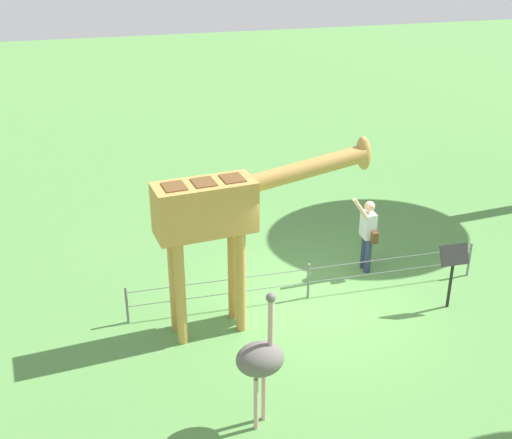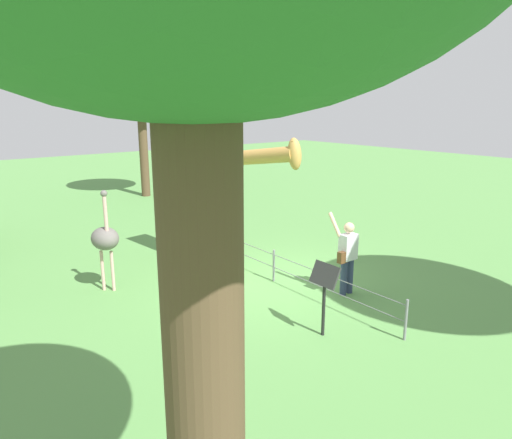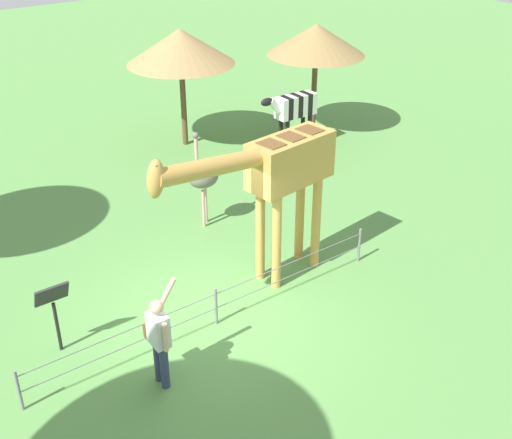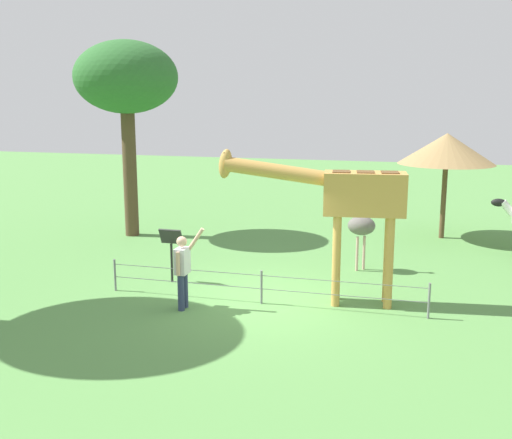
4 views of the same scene
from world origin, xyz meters
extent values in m
plane|color=#568E47|center=(0.00, 0.00, 0.00)|extent=(60.00, 60.00, 0.00)
cylinder|color=#C69347|center=(-1.57, -0.15, 0.99)|extent=(0.18, 0.18, 1.98)
cylinder|color=#C69347|center=(-1.52, -0.58, 0.99)|extent=(0.18, 0.18, 1.98)
cylinder|color=#C69347|center=(-2.66, -0.27, 0.99)|extent=(0.18, 0.18, 1.98)
cylinder|color=#C69347|center=(-2.61, -0.71, 0.99)|extent=(0.18, 0.18, 1.98)
cube|color=#C69347|center=(-2.09, -0.43, 2.43)|extent=(1.77, 0.89, 0.90)
cube|color=brown|center=(-1.59, -0.37, 2.89)|extent=(0.41, 0.48, 0.02)
cube|color=brown|center=(-2.09, -0.43, 2.89)|extent=(0.41, 0.48, 0.02)
cube|color=brown|center=(-2.59, -0.49, 2.89)|extent=(0.41, 0.48, 0.02)
cylinder|color=#C69347|center=(-0.32, -0.22, 2.85)|extent=(2.44, 0.60, 0.63)
ellipsoid|color=#C69347|center=(0.87, -0.08, 3.01)|extent=(0.39, 0.30, 0.67)
cylinder|color=brown|center=(0.87, -0.02, 3.19)|extent=(0.05, 0.05, 0.14)
cylinder|color=brown|center=(0.87, -0.14, 3.19)|extent=(0.05, 0.05, 0.14)
cylinder|color=navy|center=(1.52, 0.79, 0.39)|extent=(0.14, 0.14, 0.78)
cylinder|color=navy|center=(1.52, 0.99, 0.39)|extent=(0.14, 0.14, 0.78)
cube|color=silver|center=(1.52, 0.89, 1.06)|extent=(0.25, 0.36, 0.55)
sphere|color=#D8AD8C|center=(1.52, 0.89, 1.47)|extent=(0.22, 0.22, 0.22)
cylinder|color=#D8AD8C|center=(1.26, 0.74, 1.51)|extent=(0.38, 0.09, 0.50)
cylinder|color=#D8AD8C|center=(1.53, 1.11, 1.05)|extent=(0.08, 0.08, 0.50)
cube|color=brown|center=(1.57, 0.67, 0.88)|extent=(0.12, 0.20, 0.24)
cylinder|color=#CC9E93|center=(-1.74, -2.97, 0.45)|extent=(0.07, 0.07, 0.90)
cylinder|color=#CC9E93|center=(-1.90, -3.13, 0.45)|extent=(0.07, 0.07, 0.90)
ellipsoid|color=#66605B|center=(-1.82, -3.05, 1.18)|extent=(0.70, 0.56, 0.49)
cylinder|color=#CC9E93|center=(-1.67, -3.05, 1.73)|extent=(0.08, 0.08, 0.80)
sphere|color=#66605B|center=(-1.67, -3.05, 2.18)|extent=(0.14, 0.14, 0.14)
cylinder|color=brown|center=(-11.25, 2.28, 1.92)|extent=(0.37, 0.37, 3.84)
ellipsoid|color=#285B28|center=(-11.25, 2.28, 4.81)|extent=(3.25, 3.25, 2.27)
cylinder|color=black|center=(2.50, -0.84, 0.47)|extent=(0.06, 0.06, 0.95)
cube|color=#2D2D2D|center=(2.50, -0.84, 1.13)|extent=(0.56, 0.21, 0.38)
cylinder|color=slate|center=(-3.50, 0.14, 0.38)|extent=(0.05, 0.05, 0.75)
cylinder|color=slate|center=(0.00, 0.14, 0.38)|extent=(0.05, 0.05, 0.75)
cylinder|color=slate|center=(3.50, 0.14, 0.38)|extent=(0.05, 0.05, 0.75)
cube|color=slate|center=(0.00, 0.14, 0.64)|extent=(7.00, 0.01, 0.01)
cube|color=slate|center=(0.00, 0.14, 0.34)|extent=(7.00, 0.01, 0.01)
camera|label=1|loc=(-3.80, -10.52, 7.04)|focal=47.00mm
camera|label=2|loc=(7.65, -6.39, 3.98)|focal=32.63mm
camera|label=3|loc=(5.04, 8.09, 7.28)|focal=46.15mm
camera|label=4|loc=(-3.18, 12.44, 4.46)|focal=43.00mm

